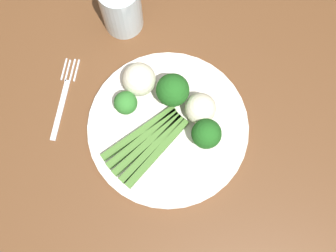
# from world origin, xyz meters

# --- Properties ---
(ground_plane) EXTENTS (6.00, 6.00, 0.02)m
(ground_plane) POSITION_xyz_m (0.00, 0.00, -0.01)
(ground_plane) COLOR #B7A88E
(dining_table) EXTENTS (1.12, 1.02, 0.75)m
(dining_table) POSITION_xyz_m (0.00, 0.00, 0.65)
(dining_table) COLOR brown
(dining_table) RESTS_ON ground_plane
(plate) EXTENTS (0.30, 0.30, 0.01)m
(plate) POSITION_xyz_m (0.05, -0.03, 0.76)
(plate) COLOR silver
(plate) RESTS_ON dining_table
(asparagus_bundle) EXTENTS (0.12, 0.17, 0.01)m
(asparagus_bundle) POSITION_xyz_m (0.03, -0.08, 0.77)
(asparagus_bundle) COLOR #47752D
(asparagus_bundle) RESTS_ON plate
(broccoli_near_center) EXTENTS (0.06, 0.06, 0.07)m
(broccoli_near_center) POSITION_xyz_m (0.04, 0.02, 0.81)
(broccoli_near_center) COLOR #4C7F2B
(broccoli_near_center) RESTS_ON plate
(broccoli_front_left) EXTENTS (0.05, 0.05, 0.06)m
(broccoli_front_left) POSITION_xyz_m (0.12, -0.03, 0.81)
(broccoli_front_left) COLOR #4C7F2B
(broccoli_front_left) RESTS_ON plate
(broccoli_right) EXTENTS (0.04, 0.04, 0.05)m
(broccoli_right) POSITION_xyz_m (-0.03, -0.03, 0.80)
(broccoli_right) COLOR #609E3D
(broccoli_right) RESTS_ON plate
(cauliflower_left) EXTENTS (0.06, 0.06, 0.06)m
(cauliflower_left) POSITION_xyz_m (0.10, 0.01, 0.80)
(cauliflower_left) COLOR beige
(cauliflower_left) RESTS_ON plate
(cauliflower_front) EXTENTS (0.06, 0.06, 0.06)m
(cauliflower_front) POSITION_xyz_m (-0.03, 0.02, 0.80)
(cauliflower_front) COLOR beige
(cauliflower_front) RESTS_ON plate
(fork) EXTENTS (0.05, 0.17, 0.00)m
(fork) POSITION_xyz_m (-0.15, -0.05, 0.76)
(fork) COLOR silver
(fork) RESTS_ON dining_table
(water_glass) EXTENTS (0.08, 0.08, 0.11)m
(water_glass) POSITION_xyz_m (-0.11, 0.14, 0.81)
(water_glass) COLOR silver
(water_glass) RESTS_ON dining_table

